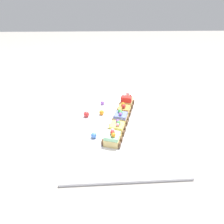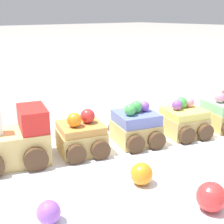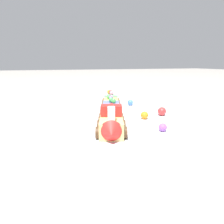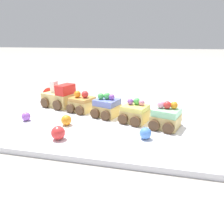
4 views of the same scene
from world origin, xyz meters
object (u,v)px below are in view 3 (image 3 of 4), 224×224
at_px(cake_car_lemon, 111,104).
at_px(gumball_blue, 130,103).
at_px(gumball_red, 162,111).
at_px(cake_car_caramel, 111,116).
at_px(cake_train_locomotive, 111,125).
at_px(cake_car_blueberry, 111,108).
at_px(cake_car_mint, 111,99).
at_px(gumball_purple, 163,127).
at_px(gumball_orange, 144,115).

bearing_deg(cake_car_lemon, gumball_blue, 126.70).
bearing_deg(gumball_blue, gumball_red, 13.88).
bearing_deg(cake_car_lemon, cake_car_caramel, 0.24).
xyz_separation_m(cake_train_locomotive, cake_car_lemon, (-0.26, 0.08, -0.01)).
bearing_deg(cake_car_caramel, gumball_blue, 159.95).
bearing_deg(cake_car_blueberry, cake_car_mint, -179.87).
distance_m(cake_car_lemon, cake_car_mint, 0.08).
bearing_deg(cake_train_locomotive, gumball_red, 134.48).
distance_m(cake_car_blueberry, gumball_red, 0.18).
distance_m(cake_car_blueberry, gumball_blue, 0.17).
xyz_separation_m(cake_car_caramel, cake_car_lemon, (-0.16, 0.05, 0.00)).
bearing_deg(cake_car_mint, gumball_red, 46.38).
relative_size(cake_car_blueberry, cake_car_mint, 1.00).
bearing_deg(gumball_purple, cake_train_locomotive, -96.85).
bearing_deg(cake_car_blueberry, gumball_red, 87.57).
distance_m(gumball_purple, gumball_red, 0.16).
height_order(cake_car_caramel, cake_car_lemon, cake_car_caramel).
distance_m(cake_car_lemon, gumball_red, 0.20).
distance_m(cake_train_locomotive, gumball_purple, 0.14).
relative_size(cake_car_lemon, gumball_orange, 3.56).
xyz_separation_m(cake_car_mint, gumball_purple, (0.35, 0.04, -0.01)).
xyz_separation_m(cake_car_mint, gumball_red, (0.22, 0.12, -0.01)).
xyz_separation_m(cake_car_blueberry, gumball_purple, (0.19, 0.09, -0.01)).
bearing_deg(gumball_purple, cake_car_lemon, -167.44).
xyz_separation_m(cake_train_locomotive, gumball_blue, (-0.29, 0.18, -0.01)).
xyz_separation_m(cake_car_caramel, gumball_purple, (0.11, 0.11, -0.01)).
height_order(cake_car_blueberry, cake_car_mint, same).
bearing_deg(cake_car_mint, gumball_orange, 27.70).
relative_size(cake_car_caramel, gumball_red, 3.10).
distance_m(cake_car_caramel, gumball_purple, 0.16).
relative_size(gumball_blue, gumball_orange, 0.99).
xyz_separation_m(cake_car_caramel, gumball_orange, (-0.00, 0.12, -0.01)).
bearing_deg(cake_car_lemon, gumball_red, 63.08).
xyz_separation_m(cake_car_mint, gumball_orange, (0.24, 0.04, -0.01)).
height_order(cake_car_caramel, gumball_red, cake_car_caramel).
xyz_separation_m(cake_car_lemon, cake_car_mint, (-0.08, 0.02, 0.00)).
bearing_deg(cake_car_mint, cake_car_caramel, 0.12).
distance_m(cake_train_locomotive, gumball_red, 0.25).
relative_size(cake_car_blueberry, gumball_blue, 3.61).
bearing_deg(gumball_orange, cake_car_caramel, -89.17).
relative_size(gumball_blue, gumball_red, 0.86).
bearing_deg(cake_car_lemon, gumball_orange, 40.25).
distance_m(gumball_blue, gumball_orange, 0.20).
distance_m(cake_train_locomotive, cake_car_mint, 0.35).
xyz_separation_m(cake_car_blueberry, cake_car_mint, (-0.16, 0.05, 0.00)).
height_order(cake_car_mint, gumball_blue, cake_car_mint).
bearing_deg(gumball_purple, cake_car_mint, -174.05).
height_order(cake_train_locomotive, cake_car_mint, cake_train_locomotive).
height_order(cake_car_caramel, cake_car_mint, cake_car_mint).
distance_m(cake_car_blueberry, gumball_orange, 0.12).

